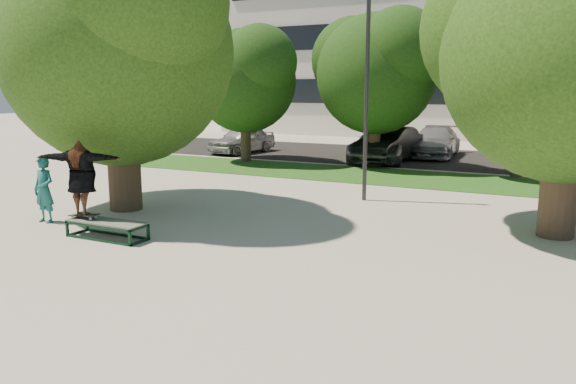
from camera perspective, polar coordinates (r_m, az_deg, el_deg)
The scene contains 17 objects.
ground at distance 12.15m, azimuth -4.56°, elevation -4.51°, with size 120.00×120.00×0.00m, color #9A978E.
grass_strip at distance 20.43m, azimuth 11.84°, elevation 1.42°, with size 30.00×4.00×0.02m, color #164212.
asphalt_strip at distance 26.92m, azimuth 13.36°, elevation 3.47°, with size 40.00×8.00×0.01m, color black.
tree_left at distance 15.28m, azimuth -16.96°, elevation 14.85°, with size 6.96×5.95×7.12m.
tree_right at distance 13.15m, azimuth 26.53°, elevation 13.59°, with size 6.24×5.33×6.51m.
bg_tree_left at distance 24.63m, azimuth -4.45°, elevation 11.79°, with size 5.28×4.51×5.77m.
bg_tree_mid at distance 23.26m, azimuth 8.84°, elevation 12.49°, with size 5.76×4.92×6.24m.
bg_tree_right at distance 21.67m, azimuth 22.60°, elevation 10.60°, with size 5.04×4.31×5.43m.
lamppost at distance 15.87m, azimuth 8.00°, elevation 10.41°, with size 0.25×0.15×6.11m.
office_building at distance 43.06m, azimuth 16.30°, elevation 16.50°, with size 30.00×14.12×16.00m.
grind_box at distance 12.52m, azimuth -17.90°, elevation -3.65°, with size 1.80×0.60×0.38m.
skater_rig at distance 12.77m, azimuth -20.25°, elevation 1.34°, with size 2.04×1.03×1.68m.
bystander at distance 14.42m, azimuth -23.53°, elevation 0.21°, with size 0.57×0.38×1.57m, color #19605E.
car_silver_a at distance 27.97m, azimuth -4.69°, elevation 5.33°, with size 1.57×3.91×1.33m, color #A3A3A7.
car_dark at distance 24.66m, azimuth 10.10°, elevation 4.76°, with size 1.62×4.64×1.53m, color black.
car_grey at distance 24.78m, azimuth 9.19°, elevation 4.61°, with size 2.24×4.86×1.35m, color slate.
car_silver_b at distance 27.23m, azimuth 14.70°, elevation 4.94°, with size 1.94×4.77×1.38m, color #A0A0A4.
Camera 1 is at (6.11, -10.03, 3.12)m, focal length 35.00 mm.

